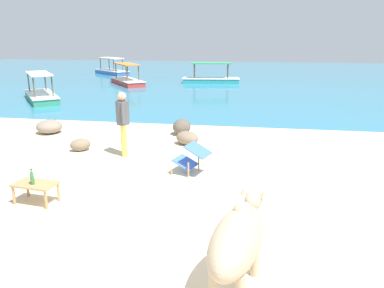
{
  "coord_description": "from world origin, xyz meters",
  "views": [
    {
      "loc": [
        1.89,
        -5.19,
        2.97
      ],
      "look_at": [
        0.53,
        3.0,
        0.55
      ],
      "focal_mm": 34.81,
      "sensor_mm": 36.0,
      "label": 1
    }
  ],
  "objects": [
    {
      "name": "deck_chair_near",
      "position": [
        0.62,
        2.42,
        0.42
      ],
      "size": [
        0.89,
        0.73,
        0.68
      ],
      "rotation": [
        0.0,
        0.0,
        2.85
      ],
      "color": "#A37A4C",
      "rests_on": "sand_beach"
    },
    {
      "name": "water_surface",
      "position": [
        0.0,
        22.0,
        0.0
      ],
      "size": [
        60.0,
        36.0,
        0.03
      ],
      "primitive_type": "cube",
      "color": "teal",
      "rests_on": "ground"
    },
    {
      "name": "boat_green",
      "position": [
        -8.04,
        10.97,
        0.29
      ],
      "size": [
        3.17,
        3.61,
        1.29
      ],
      "rotation": [
        0.0,
        0.0,
        2.23
      ],
      "color": "#338E66",
      "rests_on": "water_surface"
    },
    {
      "name": "sand_beach",
      "position": [
        0.0,
        0.0,
        0.02
      ],
      "size": [
        18.0,
        14.0,
        0.04
      ],
      "primitive_type": "cube",
      "color": "beige",
      "rests_on": "ground"
    },
    {
      "name": "boat_teal",
      "position": [
        -0.87,
        19.06,
        0.29
      ],
      "size": [
        3.78,
        1.55,
        1.29
      ],
      "rotation": [
        0.0,
        0.0,
        0.11
      ],
      "color": "teal",
      "rests_on": "water_surface"
    },
    {
      "name": "low_bench_table",
      "position": [
        -1.92,
        0.49,
        0.36
      ],
      "size": [
        0.81,
        0.53,
        0.38
      ],
      "rotation": [
        0.0,
        0.0,
        -0.13
      ],
      "color": "#A37A4C",
      "rests_on": "sand_beach"
    },
    {
      "name": "cow",
      "position": [
        1.79,
        -1.35,
        0.73
      ],
      "size": [
        0.82,
        1.88,
        1.05
      ],
      "rotation": [
        0.0,
        0.0,
        1.38
      ],
      "color": "tan",
      "rests_on": "sand_beach"
    },
    {
      "name": "boat_blue",
      "position": [
        -9.33,
        23.42,
        0.29
      ],
      "size": [
        3.55,
        3.26,
        1.29
      ],
      "rotation": [
        0.0,
        0.0,
        2.44
      ],
      "color": "#3866B7",
      "rests_on": "water_surface"
    },
    {
      "name": "bottle",
      "position": [
        -1.92,
        0.43,
        0.54
      ],
      "size": [
        0.07,
        0.07,
        0.3
      ],
      "color": "#2D6B38",
      "rests_on": "low_bench_table"
    },
    {
      "name": "shore_rock_medium",
      "position": [
        -2.56,
        3.62,
        0.21
      ],
      "size": [
        0.66,
        0.62,
        0.34
      ],
      "primitive_type": "ellipsoid",
      "rotation": [
        0.0,
        0.0,
        0.63
      ],
      "color": "#756651",
      "rests_on": "sand_beach"
    },
    {
      "name": "boat_red",
      "position": [
        -5.98,
        17.43,
        0.29
      ],
      "size": [
        3.12,
        3.63,
        1.29
      ],
      "rotation": [
        0.0,
        0.0,
        2.21
      ],
      "color": "#C63833",
      "rests_on": "water_surface"
    },
    {
      "name": "person_standing",
      "position": [
        -1.27,
        3.41,
        0.99
      ],
      "size": [
        0.32,
        0.48,
        1.62
      ],
      "rotation": [
        0.0,
        0.0,
        3.55
      ],
      "color": "#DBC64C",
      "rests_on": "sand_beach"
    },
    {
      "name": "shore_rock_flat",
      "position": [
        0.12,
        4.66,
        0.23
      ],
      "size": [
        0.82,
        0.75,
        0.38
      ],
      "primitive_type": "ellipsoid",
      "rotation": [
        0.0,
        0.0,
        2.69
      ],
      "color": "#756651",
      "rests_on": "sand_beach"
    },
    {
      "name": "shore_rock_small",
      "position": [
        -4.35,
        5.21,
        0.25
      ],
      "size": [
        0.99,
        1.01,
        0.42
      ],
      "primitive_type": "ellipsoid",
      "rotation": [
        0.0,
        0.0,
        1.88
      ],
      "color": "gray",
      "rests_on": "sand_beach"
    },
    {
      "name": "shore_rock_large",
      "position": [
        -0.24,
        5.74,
        0.28
      ],
      "size": [
        0.65,
        0.77,
        0.48
      ],
      "primitive_type": "ellipsoid",
      "rotation": [
        0.0,
        0.0,
        1.37
      ],
      "color": "brown",
      "rests_on": "sand_beach"
    }
  ]
}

